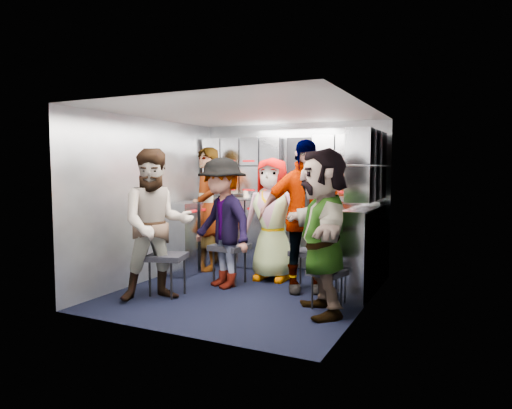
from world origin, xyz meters
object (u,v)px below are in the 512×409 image
at_px(jump_seat_near_left, 167,259).
at_px(attendant_arc_e, 322,231).
at_px(jump_seat_mid_right, 308,255).
at_px(attendant_standing, 207,209).
at_px(jump_seat_near_right, 327,274).
at_px(attendant_arc_a, 156,225).
at_px(jump_seat_mid_left, 229,249).
at_px(attendant_arc_b, 222,223).
at_px(attendant_arc_d, 303,216).
at_px(jump_seat_center, 277,248).
at_px(attendant_arc_c, 272,219).

relative_size(jump_seat_near_left, attendant_arc_e, 0.30).
height_order(jump_seat_mid_right, attendant_standing, attendant_standing).
distance_m(jump_seat_near_right, attendant_arc_a, 1.93).
bearing_deg(jump_seat_mid_left, attendant_arc_b, -90.00).
height_order(attendant_standing, attendant_arc_d, attendant_arc_d).
distance_m(jump_seat_mid_left, attendant_standing, 1.00).
bearing_deg(attendant_arc_b, jump_seat_mid_right, 49.52).
distance_m(jump_seat_mid_right, attendant_arc_e, 1.08).
bearing_deg(jump_seat_mid_right, jump_seat_mid_left, -165.37).
bearing_deg(attendant_arc_a, jump_seat_near_right, -28.45).
relative_size(jump_seat_mid_right, attendant_arc_a, 0.27).
bearing_deg(jump_seat_near_left, jump_seat_center, 60.85).
height_order(jump_seat_near_left, attendant_arc_d, attendant_arc_d).
relative_size(attendant_standing, attendant_arc_d, 0.98).
bearing_deg(jump_seat_mid_left, jump_seat_mid_right, 14.63).
distance_m(jump_seat_mid_left, jump_seat_near_right, 1.48).
bearing_deg(attendant_standing, attendant_arc_d, 23.85).
xyz_separation_m(jump_seat_near_left, attendant_arc_d, (1.34, 0.86, 0.47)).
bearing_deg(attendant_standing, jump_seat_near_left, -36.46).
bearing_deg(jump_seat_mid_left, jump_seat_center, 56.79).
bearing_deg(attendant_arc_c, jump_seat_mid_right, -20.87).
xyz_separation_m(jump_seat_mid_right, attendant_arc_e, (0.45, -0.88, 0.43)).
xyz_separation_m(jump_seat_near_right, attendant_arc_d, (-0.45, 0.52, 0.54)).
relative_size(jump_seat_near_right, attendant_arc_c, 0.26).
height_order(jump_seat_center, attendant_standing, attendant_standing).
bearing_deg(attendant_arc_c, jump_seat_center, 86.75).
relative_size(jump_seat_near_left, attendant_arc_a, 0.30).
relative_size(jump_seat_near_left, jump_seat_near_right, 1.21).
bearing_deg(jump_seat_mid_left, attendant_arc_c, 47.09).
bearing_deg(jump_seat_near_left, attendant_arc_c, 57.36).
distance_m(attendant_standing, attendant_arc_e, 2.42).
relative_size(jump_seat_center, attendant_arc_a, 0.26).
height_order(jump_seat_near_left, attendant_arc_c, attendant_arc_c).
xyz_separation_m(attendant_standing, attendant_arc_d, (1.65, -0.50, 0.02)).
relative_size(jump_seat_mid_left, attendant_arc_c, 0.31).
height_order(jump_seat_mid_right, attendant_arc_e, attendant_arc_e).
height_order(jump_seat_near_right, attendant_arc_b, attendant_arc_b).
bearing_deg(attendant_arc_d, jump_seat_center, 107.95).
relative_size(jump_seat_near_left, attendant_arc_b, 0.31).
distance_m(jump_seat_center, attendant_arc_b, 0.97).
relative_size(jump_seat_near_right, attendant_arc_e, 0.25).
distance_m(jump_seat_mid_right, attendant_standing, 1.74).
bearing_deg(jump_seat_near_left, attendant_arc_a, -90.00).
distance_m(attendant_arc_a, attendant_arc_d, 1.69).
distance_m(attendant_arc_b, attendant_arc_d, 1.00).
xyz_separation_m(jump_seat_center, attendant_arc_b, (-0.40, -0.79, 0.41)).
bearing_deg(jump_seat_mid_right, jump_seat_near_right, -57.04).
height_order(jump_seat_near_left, jump_seat_mid_right, jump_seat_near_left).
xyz_separation_m(attendant_standing, attendant_arc_e, (2.10, -1.20, -0.05)).
xyz_separation_m(jump_seat_mid_left, jump_seat_mid_right, (0.96, 0.25, -0.03)).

